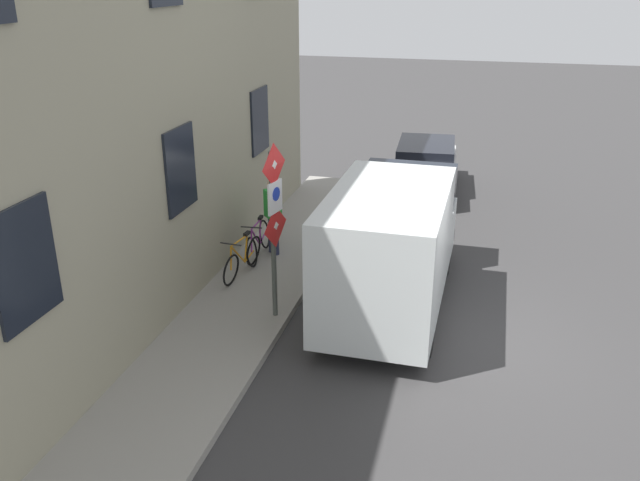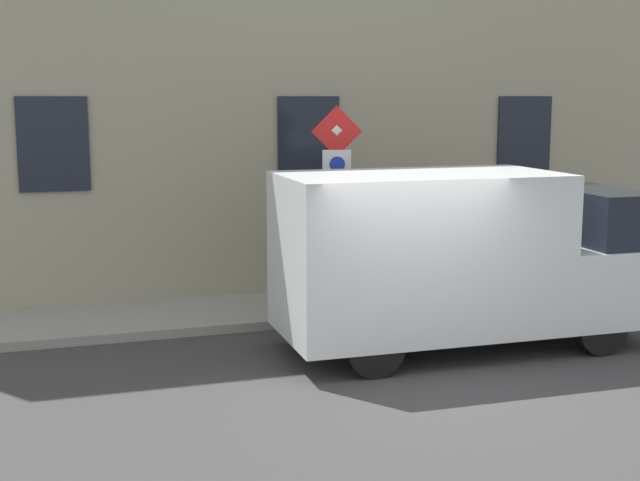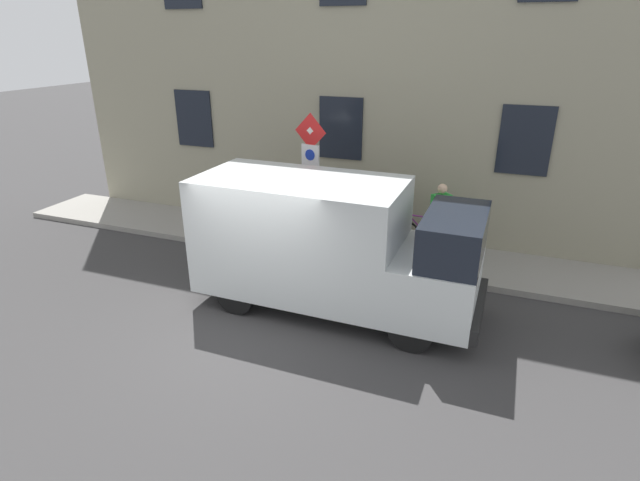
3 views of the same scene
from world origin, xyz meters
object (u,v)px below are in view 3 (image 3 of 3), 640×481
Objects in this scene: bicycle_orange at (387,229)px; pedestrian at (440,217)px; sign_post_stacked at (311,170)px; delivery_van at (330,243)px; bicycle_purple at (427,235)px.

pedestrian reaches higher than bicycle_orange.
pedestrian is (0.97, -2.75, -1.09)m from sign_post_stacked.
pedestrian is (-0.26, -1.26, 0.56)m from bicycle_orange.
delivery_van is 3.12× the size of bicycle_orange.
bicycle_purple is (1.24, -2.47, -1.65)m from sign_post_stacked.
sign_post_stacked is 2.37m from delivery_van.
delivery_van reaches higher than bicycle_purple.
sign_post_stacked is 0.58× the size of delivery_van.
pedestrian is at bearing 61.45° from delivery_van.
pedestrian reaches higher than bicycle_purple.
delivery_van is at bearing 63.44° from bicycle_purple.
bicycle_purple and bicycle_orange have the same top height.
bicycle_purple is 1.00× the size of pedestrian.
delivery_van is 3.11× the size of pedestrian.
bicycle_orange is at bearing 84.43° from delivery_van.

